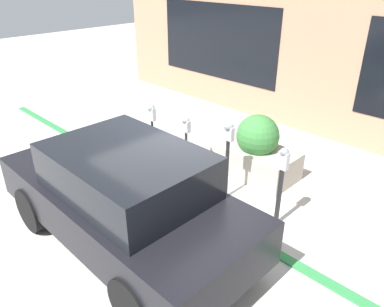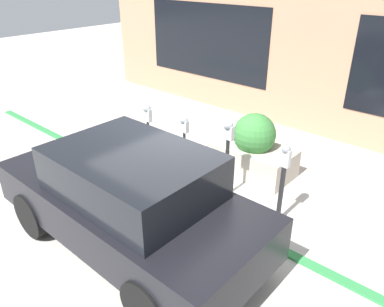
% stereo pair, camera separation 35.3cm
% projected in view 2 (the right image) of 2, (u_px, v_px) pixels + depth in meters
% --- Properties ---
extents(ground_plane, '(40.00, 40.00, 0.00)m').
position_uv_depth(ground_plane, '(186.00, 199.00, 6.97)').
color(ground_plane, beige).
extents(curb_strip, '(14.18, 0.16, 0.04)m').
position_uv_depth(curb_strip, '(183.00, 200.00, 6.91)').
color(curb_strip, '#338C47').
rests_on(curb_strip, ground_plane).
extents(building_facade, '(14.18, 0.17, 3.49)m').
position_uv_depth(building_facade, '(308.00, 63.00, 9.17)').
color(building_facade, tan).
rests_on(building_facade, ground_plane).
extents(parking_meter_nearest, '(0.16, 0.14, 1.43)m').
position_uv_depth(parking_meter_nearest, '(283.00, 175.00, 5.98)').
color(parking_meter_nearest, '#232326').
rests_on(parking_meter_nearest, ground_plane).
extents(parking_meter_second, '(0.20, 0.17, 1.52)m').
position_uv_depth(parking_meter_second, '(228.00, 144.00, 6.59)').
color(parking_meter_second, '#232326').
rests_on(parking_meter_second, ground_plane).
extents(parking_meter_middle, '(0.17, 0.15, 1.37)m').
position_uv_depth(parking_meter_middle, '(184.00, 134.00, 7.14)').
color(parking_meter_middle, '#232326').
rests_on(parking_meter_middle, ground_plane).
extents(parking_meter_fourth, '(0.19, 0.16, 1.34)m').
position_uv_depth(parking_meter_fourth, '(148.00, 120.00, 7.82)').
color(parking_meter_fourth, '#232326').
rests_on(parking_meter_fourth, ground_plane).
extents(planter_box, '(1.66, 0.96, 1.29)m').
position_uv_depth(planter_box, '(253.00, 149.00, 7.67)').
color(planter_box, '#B2A899').
rests_on(planter_box, ground_plane).
extents(parked_car_front, '(4.34, 1.93, 1.66)m').
position_uv_depth(parked_car_front, '(129.00, 198.00, 5.44)').
color(parked_car_front, black).
rests_on(parked_car_front, ground_plane).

